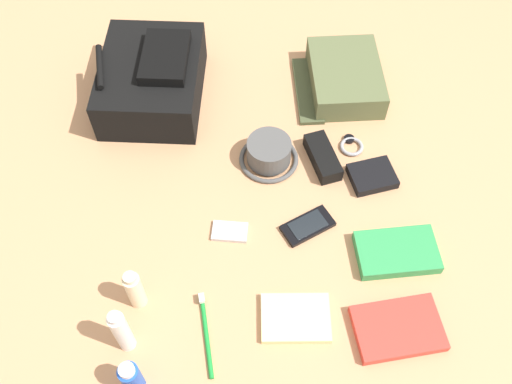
# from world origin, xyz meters

# --- Properties ---
(ground_plane) EXTENTS (2.64, 2.02, 0.02)m
(ground_plane) POSITION_xyz_m (0.00, 0.00, -0.01)
(ground_plane) COLOR tan
(ground_plane) RESTS_ON ground
(backpack) EXTENTS (0.38, 0.33, 0.15)m
(backpack) POSITION_xyz_m (0.39, 0.21, 0.07)
(backpack) COLOR black
(backpack) RESTS_ON ground_plane
(toiletry_pouch) EXTENTS (0.28, 0.26, 0.08)m
(toiletry_pouch) POSITION_xyz_m (0.33, -0.31, 0.04)
(toiletry_pouch) COLOR #56603D
(toiletry_pouch) RESTS_ON ground_plane
(bucket_hat) EXTENTS (0.15, 0.15, 0.07)m
(bucket_hat) POSITION_xyz_m (0.12, -0.05, 0.03)
(bucket_hat) COLOR #4F4F4F
(bucket_hat) RESTS_ON ground_plane
(deodorant_spray) EXTENTS (0.04, 0.04, 0.11)m
(deodorant_spray) POSITION_xyz_m (-0.40, 0.32, 0.05)
(deodorant_spray) COLOR blue
(deodorant_spray) RESTS_ON ground_plane
(toothpaste_tube) EXTENTS (0.03, 0.03, 0.16)m
(toothpaste_tube) POSITION_xyz_m (-0.31, 0.33, 0.08)
(toothpaste_tube) COLOR white
(toothpaste_tube) RESTS_ON ground_plane
(lotion_bottle) EXTENTS (0.04, 0.04, 0.13)m
(lotion_bottle) POSITION_xyz_m (-0.21, 0.30, 0.06)
(lotion_bottle) COLOR beige
(lotion_bottle) RESTS_ON ground_plane
(paperback_novel) EXTENTS (0.13, 0.19, 0.02)m
(paperback_novel) POSITION_xyz_m (-0.38, -0.24, 0.01)
(paperback_novel) COLOR red
(paperback_novel) RESTS_ON ground_plane
(travel_guidebook) EXTENTS (0.13, 0.19, 0.03)m
(travel_guidebook) POSITION_xyz_m (-0.21, -0.29, 0.01)
(travel_guidebook) COLOR #2D934C
(travel_guidebook) RESTS_ON ground_plane
(cell_phone) EXTENTS (0.10, 0.14, 0.01)m
(cell_phone) POSITION_xyz_m (-0.10, -0.11, 0.01)
(cell_phone) COLOR black
(cell_phone) RESTS_ON ground_plane
(media_player) EXTENTS (0.07, 0.09, 0.01)m
(media_player) POSITION_xyz_m (-0.08, 0.08, 0.01)
(media_player) COLOR #B7B7BC
(media_player) RESTS_ON ground_plane
(wristwatch) EXTENTS (0.07, 0.06, 0.01)m
(wristwatch) POSITION_xyz_m (0.12, -0.28, 0.01)
(wristwatch) COLOR #99999E
(wristwatch) RESTS_ON ground_plane
(toothbrush) EXTENTS (0.19, 0.01, 0.02)m
(toothbrush) POSITION_xyz_m (-0.31, 0.17, 0.01)
(toothbrush) COLOR #198C33
(toothbrush) RESTS_ON ground_plane
(wallet) EXTENTS (0.10, 0.12, 0.02)m
(wallet) POSITION_xyz_m (0.01, -0.30, 0.01)
(wallet) COLOR black
(wallet) RESTS_ON ground_plane
(notepad) EXTENTS (0.13, 0.17, 0.02)m
(notepad) POSITION_xyz_m (-0.32, -0.03, 0.01)
(notepad) COLOR beige
(notepad) RESTS_ON ground_plane
(sunglasses_case) EXTENTS (0.15, 0.07, 0.04)m
(sunglasses_case) POSITION_xyz_m (0.09, -0.19, 0.02)
(sunglasses_case) COLOR black
(sunglasses_case) RESTS_ON ground_plane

